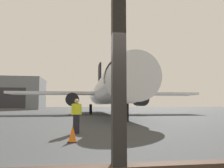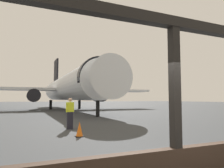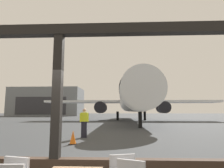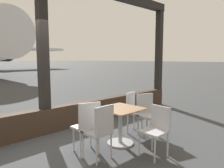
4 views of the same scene
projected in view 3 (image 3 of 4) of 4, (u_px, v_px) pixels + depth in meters
The scene contains 6 objects.
ground_plane at pixel (114, 118), 43.81m from camera, with size 220.00×220.00×0.00m, color #383A3D.
window_frame at pixel (56, 123), 4.40m from camera, with size 9.14×0.24×3.58m.
airplane at pixel (132, 99), 32.50m from camera, with size 29.33×34.24×10.49m.
ground_crew_worker at pixel (84, 122), 12.10m from camera, with size 0.50×0.33×1.74m.
traffic_cone at pixel (73, 138), 9.56m from camera, with size 0.36×0.36×0.66m.
distant_hangar at pixel (48, 102), 72.15m from camera, with size 24.48×12.52×9.82m.
Camera 3 is at (1.43, -4.42, 1.57)m, focal length 31.86 mm.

